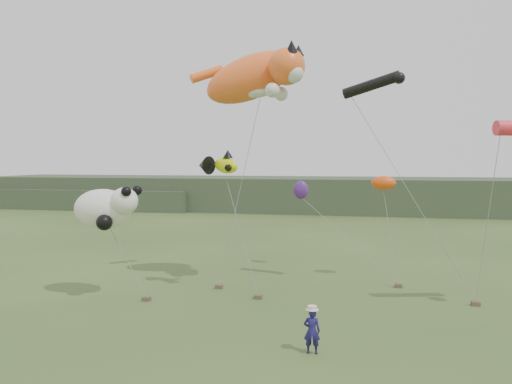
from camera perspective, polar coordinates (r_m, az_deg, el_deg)
ground at (r=17.54m, az=2.84°, el=-16.76°), size 120.00×120.00×0.00m
headland at (r=61.34m, az=6.62°, el=-0.31°), size 90.00×13.00×4.00m
festival_attendant at (r=16.46m, az=6.41°, el=-15.51°), size 0.55×0.39×1.44m
sandbag_anchors at (r=23.05m, az=4.90°, el=-11.53°), size 14.22×4.92×0.18m
cat_kite at (r=24.17m, az=0.27°, el=13.13°), size 6.02×3.21×3.51m
fish_kite at (r=22.93m, az=-4.38°, el=3.12°), size 2.39×1.56×1.16m
tube_kites at (r=22.63m, az=23.48°, el=8.76°), size 9.24×4.23×3.13m
panda_kite at (r=23.00m, az=-16.75°, el=-1.78°), size 3.13×2.03×1.95m
misc_kites at (r=26.84m, az=10.13°, el=0.66°), size 5.45×2.67×1.39m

